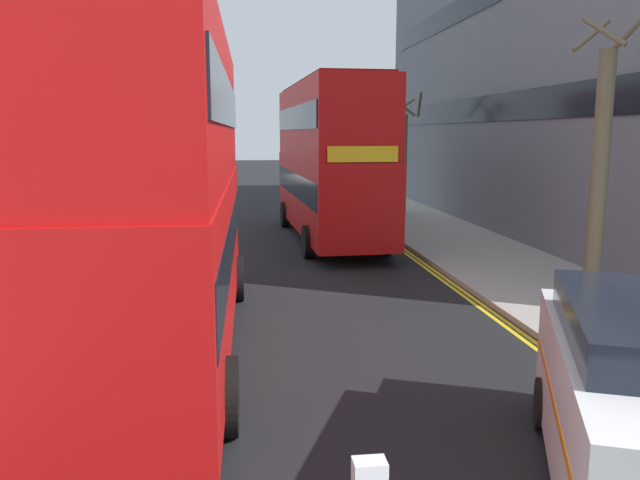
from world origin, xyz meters
TOP-DOWN VIEW (x-y plane):
  - sidewalk_right at (6.50, 16.00)m, footprint 4.00×80.00m
  - sidewalk_left at (-6.50, 16.00)m, footprint 4.00×80.00m
  - kerb_line_outer at (4.40, 14.00)m, footprint 0.10×56.00m
  - kerb_line_inner at (4.24, 14.00)m, footprint 0.10×56.00m
  - double_decker_bus_away at (-2.45, 10.05)m, footprint 2.92×10.84m
  - double_decker_bus_oncoming at (2.13, 21.60)m, footprint 3.11×10.89m
  - pedestrian_far at (5.98, 26.17)m, footprint 0.34×0.22m
  - street_tree_near at (7.08, 12.39)m, footprint 1.42×1.41m
  - street_tree_mid at (6.38, 27.45)m, footprint 1.75×1.70m
  - townhouse_terrace_right at (13.50, 23.85)m, footprint 10.08×28.00m

SIDE VIEW (x-z plane):
  - kerb_line_outer at x=4.40m, z-range 0.00..0.01m
  - kerb_line_inner at x=4.24m, z-range 0.00..0.01m
  - sidewalk_right at x=6.50m, z-range 0.00..0.14m
  - sidewalk_left at x=-6.50m, z-range 0.00..0.14m
  - pedestrian_far at x=5.98m, z-range 0.18..1.80m
  - street_tree_mid at x=6.38m, z-range -0.09..5.45m
  - double_decker_bus_away at x=-2.45m, z-range 0.21..5.85m
  - double_decker_bus_oncoming at x=2.13m, z-range 0.21..5.85m
  - street_tree_near at x=7.08m, z-range -0.08..6.29m
  - townhouse_terrace_right at x=13.50m, z-range 0.00..12.65m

